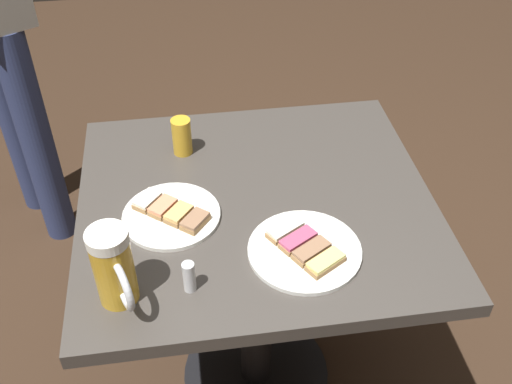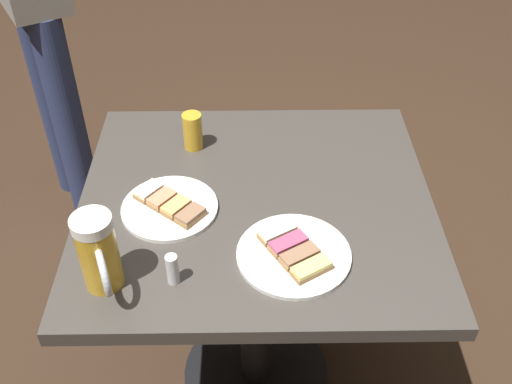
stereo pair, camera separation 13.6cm
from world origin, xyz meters
TOP-DOWN VIEW (x-y plane):
  - ground_plane at (0.00, 0.00)m, footprint 6.00×6.00m
  - cafe_table at (0.00, 0.00)m, footprint 0.74×0.81m
  - plate_near at (0.03, -0.19)m, footprint 0.22×0.22m
  - plate_far at (0.18, 0.08)m, footprint 0.24×0.24m
  - beer_mug at (0.25, -0.30)m, footprint 0.13×0.08m
  - beer_glass_small at (-0.20, -0.16)m, footprint 0.05×0.05m
  - salt_shaker at (0.25, -0.17)m, footprint 0.02×0.02m

SIDE VIEW (x-z plane):
  - ground_plane at x=0.00m, z-range 0.00..0.00m
  - cafe_table at x=0.00m, z-range 0.21..0.93m
  - plate_far at x=0.18m, z-range 0.71..0.74m
  - plate_near at x=0.03m, z-range 0.71..0.74m
  - salt_shaker at x=0.25m, z-range 0.72..0.79m
  - beer_glass_small at x=-0.20m, z-range 0.72..0.81m
  - beer_mug at x=0.25m, z-range 0.72..0.89m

